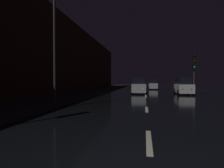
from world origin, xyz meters
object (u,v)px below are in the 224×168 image
object	(u,v)px
traffic_light_far_right	(194,65)
car_parked_right_far	(184,87)
car_approaching_headlights	(139,86)
car_distant_taillights	(153,85)
streetlamp_overhead	(61,29)

from	to	relation	value
traffic_light_far_right	car_parked_right_far	distance (m)	3.15
traffic_light_far_right	car_parked_right_far	world-z (taller)	traffic_light_far_right
car_approaching_headlights	car_distant_taillights	bearing A→B (deg)	169.50
car_parked_right_far	car_approaching_headlights	bearing A→B (deg)	86.55
streetlamp_overhead	car_approaching_headlights	xyz separation A→B (m)	(4.39, 13.88, -3.97)
car_distant_taillights	car_parked_right_far	size ratio (longest dim) A/B	0.94
streetlamp_overhead	car_distant_taillights	distance (m)	27.50
streetlamp_overhead	car_parked_right_far	bearing A→B (deg)	53.92
traffic_light_far_right	car_distant_taillights	world-z (taller)	traffic_light_far_right
car_approaching_headlights	car_distant_taillights	size ratio (longest dim) A/B	1.09
car_distant_taillights	car_parked_right_far	distance (m)	13.19
traffic_light_far_right	car_approaching_headlights	bearing A→B (deg)	-112.31
streetlamp_overhead	car_parked_right_far	world-z (taller)	streetlamp_overhead
car_distant_taillights	car_parked_right_far	bearing A→B (deg)	-166.09
streetlamp_overhead	car_parked_right_far	distance (m)	17.24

